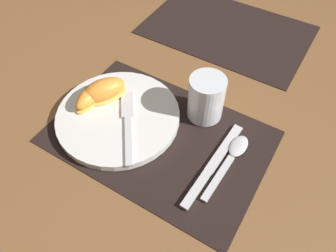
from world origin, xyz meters
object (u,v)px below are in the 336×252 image
Objects in this scene: spoon at (233,154)px; fork at (128,120)px; plate at (118,116)px; juice_glass at (206,100)px; knife at (212,166)px; citrus_wedge_0 at (104,90)px; citrus_wedge_1 at (93,94)px.

spoon is 1.03× the size of fork.
juice_glass is at bearing 35.89° from plate.
fork is (-0.12, -0.12, -0.03)m from juice_glass.
spoon is at bearing 62.10° from knife.
spoon is at bearing 2.65° from citrus_wedge_0.
plate is 2.37× the size of citrus_wedge_0.
knife is at bearing -56.26° from juice_glass.
juice_glass is 0.25m from citrus_wedge_1.
knife is at bearing -117.90° from spoon.
citrus_wedge_1 is at bearing 173.33° from plate.
juice_glass reaches higher than plate.
fork is at bearing -8.84° from plate.
plate is 1.59× the size of fork.
knife is 1.99× the size of citrus_wedge_0.
plate is 0.23m from knife.
juice_glass is 0.17m from fork.
fork is (0.03, -0.00, 0.01)m from plate.
fork is at bearing -168.32° from spoon.
citrus_wedge_0 reaches higher than spoon.
fork is 1.49× the size of citrus_wedge_0.
juice_glass is 0.58× the size of spoon.
fork is 1.62× the size of citrus_wedge_1.
citrus_wedge_1 is (-0.33, -0.03, 0.03)m from spoon.
juice_glass is 0.15m from knife.
plate is 1.54× the size of spoon.
spoon is at bearing 9.28° from plate.
spoon reaches higher than knife.
plate is at bearing -26.60° from citrus_wedge_0.
juice_glass is 0.89× the size of citrus_wedge_0.
juice_glass is 0.23m from citrus_wedge_0.
plate is at bearing 179.03° from knife.
juice_glass is 0.45× the size of knife.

